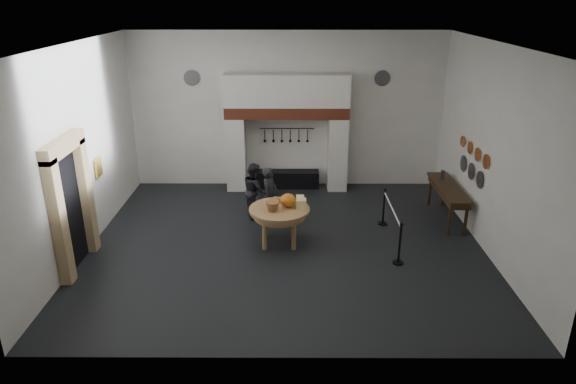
{
  "coord_description": "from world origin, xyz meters",
  "views": [
    {
      "loc": [
        0.1,
        -10.69,
        5.49
      ],
      "look_at": [
        0.05,
        -0.14,
        1.35
      ],
      "focal_mm": 32.0,
      "sensor_mm": 36.0,
      "label": 1
    }
  ],
  "objects_px": {
    "barrier_post_near": "(400,245)",
    "barrier_post_far": "(384,208)",
    "iron_range": "(287,179)",
    "side_table": "(449,188)",
    "visitor_near": "(270,196)",
    "visitor_far": "(255,190)",
    "work_table": "(279,210)"
  },
  "relations": [
    {
      "from": "barrier_post_near",
      "to": "side_table",
      "type": "bearing_deg",
      "value": 54.27
    },
    {
      "from": "visitor_near",
      "to": "barrier_post_far",
      "type": "bearing_deg",
      "value": -67.46
    },
    {
      "from": "visitor_near",
      "to": "visitor_far",
      "type": "bearing_deg",
      "value": 68.9
    },
    {
      "from": "visitor_far",
      "to": "barrier_post_far",
      "type": "xyz_separation_m",
      "value": [
        3.25,
        -0.47,
        -0.28
      ]
    },
    {
      "from": "iron_range",
      "to": "visitor_far",
      "type": "relative_size",
      "value": 1.31
    },
    {
      "from": "visitor_near",
      "to": "side_table",
      "type": "relative_size",
      "value": 0.67
    },
    {
      "from": "iron_range",
      "to": "work_table",
      "type": "distance_m",
      "value": 3.71
    },
    {
      "from": "side_table",
      "to": "barrier_post_near",
      "type": "bearing_deg",
      "value": -125.73
    },
    {
      "from": "barrier_post_near",
      "to": "work_table",
      "type": "bearing_deg",
      "value": 159.45
    },
    {
      "from": "visitor_far",
      "to": "side_table",
      "type": "distance_m",
      "value": 4.92
    },
    {
      "from": "visitor_far",
      "to": "side_table",
      "type": "relative_size",
      "value": 0.66
    },
    {
      "from": "barrier_post_near",
      "to": "iron_range",
      "type": "bearing_deg",
      "value": 117.74
    },
    {
      "from": "iron_range",
      "to": "work_table",
      "type": "relative_size",
      "value": 1.37
    },
    {
      "from": "work_table",
      "to": "side_table",
      "type": "distance_m",
      "value": 4.46
    },
    {
      "from": "visitor_near",
      "to": "visitor_far",
      "type": "distance_m",
      "value": 0.57
    },
    {
      "from": "visitor_far",
      "to": "barrier_post_near",
      "type": "xyz_separation_m",
      "value": [
        3.25,
        -2.47,
        -0.28
      ]
    },
    {
      "from": "iron_range",
      "to": "side_table",
      "type": "bearing_deg",
      "value": -29.53
    },
    {
      "from": "barrier_post_near",
      "to": "barrier_post_far",
      "type": "distance_m",
      "value": 2.0
    },
    {
      "from": "work_table",
      "to": "barrier_post_near",
      "type": "height_order",
      "value": "barrier_post_near"
    },
    {
      "from": "work_table",
      "to": "visitor_near",
      "type": "xyz_separation_m",
      "value": [
        -0.26,
        1.1,
        -0.1
      ]
    },
    {
      "from": "side_table",
      "to": "barrier_post_near",
      "type": "distance_m",
      "value": 2.88
    },
    {
      "from": "iron_range",
      "to": "visitor_near",
      "type": "bearing_deg",
      "value": -99.14
    },
    {
      "from": "barrier_post_near",
      "to": "visitor_near",
      "type": "bearing_deg",
      "value": 144.04
    },
    {
      "from": "iron_range",
      "to": "side_table",
      "type": "xyz_separation_m",
      "value": [
        4.1,
        -2.32,
        0.62
      ]
    },
    {
      "from": "work_table",
      "to": "barrier_post_far",
      "type": "xyz_separation_m",
      "value": [
        2.59,
        1.03,
        -0.39
      ]
    },
    {
      "from": "iron_range",
      "to": "barrier_post_far",
      "type": "relative_size",
      "value": 2.11
    },
    {
      "from": "side_table",
      "to": "visitor_near",
      "type": "bearing_deg",
      "value": -176.9
    },
    {
      "from": "visitor_near",
      "to": "barrier_post_far",
      "type": "relative_size",
      "value": 1.64
    },
    {
      "from": "work_table",
      "to": "visitor_near",
      "type": "relative_size",
      "value": 0.94
    },
    {
      "from": "side_table",
      "to": "barrier_post_near",
      "type": "xyz_separation_m",
      "value": [
        -1.66,
        -2.31,
        -0.42
      ]
    },
    {
      "from": "visitor_far",
      "to": "iron_range",
      "type": "bearing_deg",
      "value": -38.01
    },
    {
      "from": "visitor_near",
      "to": "barrier_post_far",
      "type": "xyz_separation_m",
      "value": [
        2.85,
        -0.07,
        -0.29
      ]
    }
  ]
}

